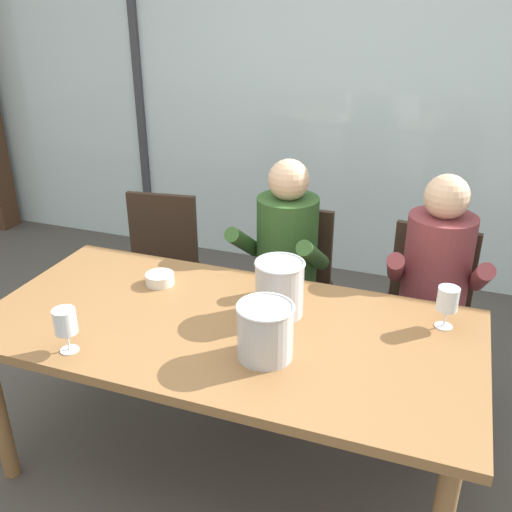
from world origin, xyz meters
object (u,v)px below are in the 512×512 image
chair_near_curtain (158,259)px  person_olive_shirt (281,260)px  chair_left_of_center (289,276)px  wine_glass_near_bucket (65,323)px  chair_center (426,301)px  wine_glass_center_pour (279,268)px  tasting_bowl (160,279)px  dining_table (227,341)px  ice_bucket_secondary (265,330)px  person_maroon_top (435,284)px  ice_bucket_primary (279,287)px  wine_glass_by_left_taster (448,300)px

chair_near_curtain → person_olive_shirt: size_ratio=0.74×
chair_left_of_center → wine_glass_near_bucket: (-0.47, -1.28, 0.34)m
chair_center → wine_glass_center_pour: (-0.62, -0.55, 0.34)m
chair_near_curtain → tasting_bowl: size_ratio=6.90×
dining_table → chair_left_of_center: size_ratio=2.23×
ice_bucket_secondary → tasting_bowl: size_ratio=1.64×
person_maroon_top → wine_glass_center_pour: (-0.65, -0.42, 0.17)m
ice_bucket_primary → wine_glass_near_bucket: size_ratio=1.35×
wine_glass_by_left_taster → wine_glass_center_pour: 0.71m
person_maroon_top → wine_glass_center_pour: bearing=-150.8°
wine_glass_near_bucket → dining_table: bearing=37.5°
chair_near_curtain → person_maroon_top: (1.56, -0.11, 0.17)m
chair_left_of_center → ice_bucket_primary: 0.85m
person_olive_shirt → tasting_bowl: person_olive_shirt is taller
tasting_bowl → wine_glass_by_left_taster: 1.25m
chair_left_of_center → chair_near_curtain: bearing=-175.7°
chair_center → wine_glass_by_left_taster: 0.70m
dining_table → tasting_bowl: size_ratio=15.39×
chair_near_curtain → person_olive_shirt: person_olive_shirt is taller
wine_glass_by_left_taster → person_olive_shirt: bearing=150.5°
tasting_bowl → ice_bucket_secondary: bearing=-30.3°
tasting_bowl → wine_glass_center_pour: (0.53, 0.11, 0.09)m
dining_table → tasting_bowl: 0.49m
dining_table → ice_bucket_primary: (0.17, 0.16, 0.20)m
wine_glass_by_left_taster → wine_glass_near_bucket: 1.45m
chair_left_of_center → ice_bucket_secondary: size_ratio=4.22×
chair_left_of_center → wine_glass_by_left_taster: (0.83, -0.63, 0.35)m
ice_bucket_secondary → wine_glass_center_pour: 0.49m
ice_bucket_primary → tasting_bowl: (-0.59, 0.06, -0.10)m
person_maroon_top → wine_glass_center_pour: size_ratio=6.98×
wine_glass_near_bucket → wine_glass_center_pour: bearing=49.6°
ice_bucket_secondary → wine_glass_center_pour: bearing=102.2°
chair_center → ice_bucket_primary: (-0.56, -0.73, 0.34)m
person_maroon_top → ice_bucket_primary: (-0.59, -0.59, 0.17)m
chair_near_curtain → tasting_bowl: chair_near_curtain is taller
person_maroon_top → wine_glass_near_bucket: size_ratio=6.98×
ice_bucket_primary → wine_glass_center_pour: bearing=108.8°
person_maroon_top → wine_glass_near_bucket: 1.68m
chair_left_of_center → wine_glass_near_bucket: wine_glass_near_bucket is taller
chair_left_of_center → wine_glass_by_left_taster: bearing=-36.9°
wine_glass_by_left_taster → wine_glass_center_pour: size_ratio=1.00×
chair_left_of_center → wine_glass_by_left_taster: size_ratio=5.15×
chair_near_curtain → wine_glass_by_left_taster: bearing=-27.6°
dining_table → chair_left_of_center: (-0.01, 0.92, -0.15)m
wine_glass_near_bucket → wine_glass_center_pour: same height
person_olive_shirt → ice_bucket_primary: bearing=-67.8°
person_olive_shirt → person_maroon_top: size_ratio=1.00×
dining_table → chair_center: bearing=50.5°
wine_glass_by_left_taster → wine_glass_center_pour: (-0.71, 0.05, -0.00)m
ice_bucket_secondary → dining_table: bearing=145.2°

